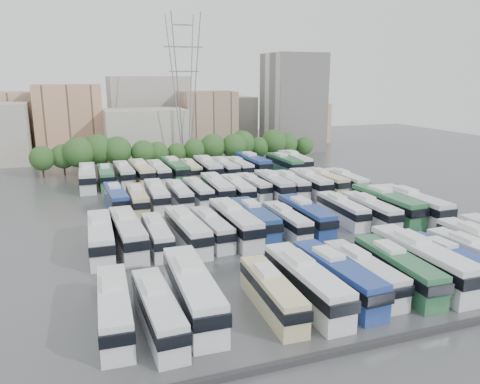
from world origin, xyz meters
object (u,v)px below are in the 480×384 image
object	(u,v)px
apartment_tower	(293,103)
bus_r0_s2	(193,290)
bus_r2_s5	(198,192)
bus_r3_s12	(284,164)
bus_r3_s1	(106,176)
bus_r3_s6	(191,170)
bus_r2_s1	(116,198)
bus_r2_s2	(137,199)
bus_r0_s0	(114,308)
bus_r2_s9	(273,185)
bus_r0_s7	(363,272)
bus_r1_s1	(128,233)
bus_r2_s6	(217,188)
bus_r3_s9	(239,167)
bus_r1_s13	(412,205)
bus_r2_s3	(157,195)
bus_r3_s5	(174,169)
bus_r3_s8	(224,168)
electricity_pylon	(184,82)
bus_r0_s10	(451,262)
bus_r1_s12	(386,204)
bus_r2_s7	(238,189)
bus_r2_s13	(346,181)
bus_r3_s10	(252,164)
bus_r0_s1	(158,311)
bus_r1_s7	(286,221)
bus_r3_s2	(124,174)
bus_r2_s11	(310,183)
bus_r0_s4	(272,292)
bus_r1_s4	(211,228)
bus_r1_s6	(255,219)
bus_r0_s5	(306,282)
bus_r1_s5	(235,222)
bus_r1_s0	(101,237)
bus_r0_s6	(337,276)
bus_r3_s3	(141,172)
bus_r0_s9	(422,261)
bus_r1_s8	(306,215)
bus_r2_s8	(253,186)
bus_r1_s10	(342,210)
bus_r3_s0	(88,177)
bus_r1_s3	(187,230)
bus_r3_s4	(158,172)
bus_r0_s8	(397,269)
bus_r2_s10	(291,184)
bus_r2_s12	(324,181)
bus_r3_s13	(294,162)

from	to	relation	value
apartment_tower	bus_r0_s2	bearing A→B (deg)	-121.06
bus_r2_s5	bus_r3_s12	size ratio (longest dim) A/B	0.87
bus_r3_s1	bus_r3_s6	xyz separation A→B (m)	(16.64, 1.38, -0.10)
bus_r2_s1	bus_r2_s2	size ratio (longest dim) A/B	1.04
bus_r0_s0	bus_r2_s9	distance (m)	46.33
bus_r0_s7	bus_r1_s1	xyz separation A→B (m)	(-19.98, 18.79, 0.25)
bus_r2_s6	bus_r3_s9	xyz separation A→B (m)	(9.87, 16.91, -0.15)
bus_r2_s1	bus_r1_s13	bearing A→B (deg)	-28.42
bus_r2_s2	bus_r3_s9	distance (m)	30.00
bus_r1_s13	bus_r2_s3	distance (m)	38.39
bus_r3_s5	bus_r3_s8	distance (m)	10.01
electricity_pylon	bus_r0_s10	size ratio (longest dim) A/B	2.96
bus_r3_s12	bus_r0_s0	bearing A→B (deg)	-128.42
bus_r0_s0	bus_r1_s12	world-z (taller)	bus_r1_s12
bus_r2_s7	bus_r2_s13	world-z (taller)	bus_r2_s7
bus_r3_s10	bus_r0_s1	bearing A→B (deg)	-120.19
bus_r1_s7	bus_r3_s10	bearing A→B (deg)	75.16
bus_r3_s2	bus_r3_s5	distance (m)	9.82
bus_r0_s2	bus_r1_s12	size ratio (longest dim) A/B	0.99
bus_r2_s5	bus_r2_s11	xyz separation A→B (m)	(19.87, -1.16, 0.20)
bus_r0_s4	bus_r1_s4	distance (m)	18.92
bus_r1_s6	bus_r3_s5	size ratio (longest dim) A/B	0.90
bus_r1_s1	bus_r3_s1	distance (m)	35.06
bus_r0_s5	bus_r1_s5	xyz separation A→B (m)	(-0.25, 18.80, 0.07)
bus_r1_s0	bus_r2_s13	world-z (taller)	bus_r1_s0
bus_r0_s6	bus_r0_s0	bearing A→B (deg)	174.20
bus_r0_s5	bus_r3_s3	bearing A→B (deg)	96.57
electricity_pylon	bus_r0_s9	world-z (taller)	electricity_pylon
bus_r1_s8	bus_r2_s3	distance (m)	24.63
bus_r2_s8	bus_r0_s10	bearing A→B (deg)	-82.66
bus_r0_s1	bus_r1_s10	world-z (taller)	bus_r0_s1
bus_r0_s6	bus_r0_s7	size ratio (longest dim) A/B	1.11
bus_r0_s9	bus_r3_s0	world-z (taller)	bus_r0_s9
bus_r1_s12	bus_r2_s8	size ratio (longest dim) A/B	1.24
bus_r1_s3	bus_r3_s4	bearing A→B (deg)	82.70
bus_r0_s2	bus_r0_s5	size ratio (longest dim) A/B	1.06
bus_r0_s10	bus_r1_s10	distance (m)	20.35
bus_r0_s10	bus_r3_s9	size ratio (longest dim) A/B	0.99
bus_r0_s8	bus_r2_s11	size ratio (longest dim) A/B	0.98
electricity_pylon	bus_r2_s10	world-z (taller)	electricity_pylon
bus_r2_s12	bus_r3_s8	xyz separation A→B (m)	(-13.22, 17.16, 0.04)
apartment_tower	bus_r1_s4	distance (m)	77.63
bus_r2_s7	bus_r3_s4	size ratio (longest dim) A/B	0.97
bus_r2_s13	bus_r1_s4	bearing A→B (deg)	-149.97
bus_r3_s5	bus_r3_s8	bearing A→B (deg)	-11.96
bus_r0_s4	bus_r2_s13	size ratio (longest dim) A/B	0.96
bus_r1_s0	bus_r2_s7	world-z (taller)	bus_r1_s0
bus_r0_s4	bus_r1_s0	distance (m)	23.56
bus_r2_s1	bus_r3_s2	bearing A→B (deg)	77.78
bus_r2_s5	bus_r3_s13	size ratio (longest dim) A/B	0.85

